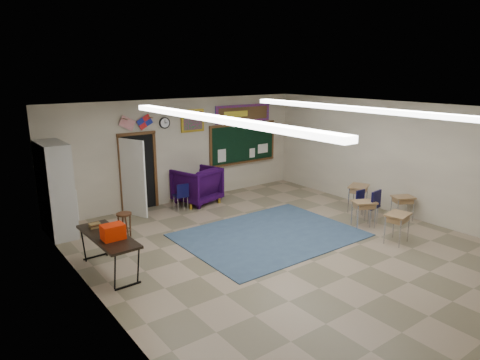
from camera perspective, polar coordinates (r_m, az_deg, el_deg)
floor at (r=9.50m, az=6.20°, el=-9.06°), size 9.00×9.00×0.00m
back_wall at (r=12.58m, az=-7.69°, el=3.90°), size 8.00×0.04×3.00m
left_wall at (r=7.01m, az=-18.30°, el=-5.23°), size 0.04×9.00×3.00m
right_wall at (r=12.04m, az=20.52°, el=2.64°), size 0.04×9.00×3.00m
ceiling at (r=8.75m, az=6.73°, el=9.28°), size 8.00×9.00×0.04m
area_rug at (r=10.16m, az=3.95°, el=-7.32°), size 4.00×3.00×0.02m
fluorescent_strips at (r=8.76m, az=6.72°, el=8.88°), size 3.86×6.00×0.10m
doorway at (r=11.90m, az=-13.58°, el=0.84°), size 1.10×0.89×2.16m
chalkboard at (r=13.74m, az=0.44°, el=4.77°), size 2.55×0.14×1.30m
bulletin_board at (r=13.62m, az=0.44°, el=8.86°), size 2.10×0.05×0.55m
framed_art_print at (r=12.60m, az=-6.34°, el=7.87°), size 0.75×0.05×0.65m
wall_clock at (r=12.17m, az=-10.02°, el=7.51°), size 0.32×0.05×0.32m
wall_flags at (r=11.78m, az=-13.71°, el=7.73°), size 1.16×0.06×0.70m
storage_cabinet at (r=10.77m, az=-23.34°, el=-1.15°), size 0.59×1.25×2.20m
wingback_armchair at (r=12.52m, az=-5.77°, el=-0.67°), size 1.39×1.41×1.05m
student_chair_reading at (r=11.97m, az=-7.92°, el=-2.15°), size 0.42×0.42×0.77m
student_chair_desk_a at (r=11.18m, az=16.72°, el=-3.45°), size 0.51×0.51×0.91m
student_chair_desk_b at (r=11.62m, az=16.30°, el=-3.20°), size 0.38×0.38×0.74m
student_desk_front_left at (r=11.00m, az=16.15°, el=-4.19°), size 0.67×0.61×0.66m
student_desk_front_right at (r=12.13m, az=15.45°, el=-2.19°), size 0.75×0.67×0.74m
student_desk_back_left at (r=10.22m, az=20.20°, el=-5.85°), size 0.65×0.53×0.69m
student_desk_back_right at (r=11.81m, az=20.83°, el=-3.36°), size 0.65×0.59×0.63m
folding_table at (r=8.65m, az=-17.04°, el=-9.13°), size 0.65×1.82×1.02m
wooden_stool at (r=10.22m, az=-15.12°, el=-5.86°), size 0.34×0.34×0.61m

